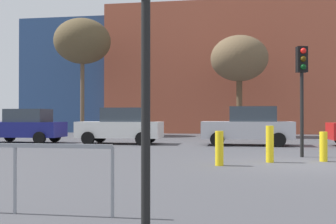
# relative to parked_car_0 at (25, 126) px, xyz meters

# --- Properties ---
(ground_plane) EXTENTS (200.00, 200.00, 0.00)m
(ground_plane) POSITION_rel_parked_car_0_xyz_m (13.07, -7.81, -0.89)
(ground_plane) COLOR #47474C
(building_backdrop) EXTENTS (40.71, 13.37, 12.77)m
(building_backdrop) POSITION_rel_parked_car_0_xyz_m (12.61, 19.29, 4.39)
(building_backdrop) COLOR #B2563D
(building_backdrop) RESTS_ON ground_plane
(parked_car_0) EXTENTS (4.15, 2.03, 1.80)m
(parked_car_0) POSITION_rel_parked_car_0_xyz_m (0.00, 0.00, 0.00)
(parked_car_0) COLOR navy
(parked_car_0) RESTS_ON ground_plane
(parked_car_1) EXTENTS (4.25, 2.09, 1.84)m
(parked_car_1) POSITION_rel_parked_car_0_xyz_m (5.27, 0.00, 0.02)
(parked_car_1) COLOR white
(parked_car_1) RESTS_ON ground_plane
(parked_car_2) EXTENTS (4.35, 2.13, 1.89)m
(parked_car_2) POSITION_rel_parked_car_0_xyz_m (11.65, 0.00, 0.04)
(parked_car_2) COLOR silver
(parked_car_2) RESTS_ON ground_plane
(traffic_light_near_left) EXTENTS (0.38, 0.37, 3.99)m
(traffic_light_near_left) POSITION_rel_parked_car_0_xyz_m (9.84, -15.25, 2.04)
(traffic_light_near_left) COLOR black
(traffic_light_near_left) RESTS_ON ground_plane
(traffic_light_island) EXTENTS (0.41, 0.39, 3.85)m
(traffic_light_island) POSITION_rel_parked_car_0_xyz_m (13.31, -5.54, 1.94)
(traffic_light_island) COLOR black
(traffic_light_island) RESTS_ON ground_plane
(bare_tree_0) EXTENTS (3.91, 3.91, 6.93)m
(bare_tree_0) POSITION_rel_parked_car_0_xyz_m (11.32, 8.14, 4.43)
(bare_tree_0) COLOR brown
(bare_tree_0) RESTS_ON ground_plane
(bare_tree_1) EXTENTS (4.12, 4.12, 8.53)m
(bare_tree_1) POSITION_rel_parked_car_0_xyz_m (0.05, 8.21, 5.95)
(bare_tree_1) COLOR brown
(bare_tree_1) RESTS_ON ground_plane
(bollard_yellow_0) EXTENTS (0.24, 0.24, 1.13)m
(bollard_yellow_0) POSITION_rel_parked_car_0_xyz_m (12.06, -7.39, -0.33)
(bollard_yellow_0) COLOR yellow
(bollard_yellow_0) RESTS_ON ground_plane
(bollard_yellow_1) EXTENTS (0.24, 0.24, 1.00)m
(bollard_yellow_1) POSITION_rel_parked_car_0_xyz_m (10.55, -8.47, -0.39)
(bollard_yellow_1) COLOR yellow
(bollard_yellow_1) RESTS_ON ground_plane
(bollard_yellow_2) EXTENTS (0.24, 0.24, 0.93)m
(bollard_yellow_2) POSITION_rel_parked_car_0_xyz_m (13.75, -6.87, -0.43)
(bollard_yellow_2) COLOR yellow
(bollard_yellow_2) RESTS_ON ground_plane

